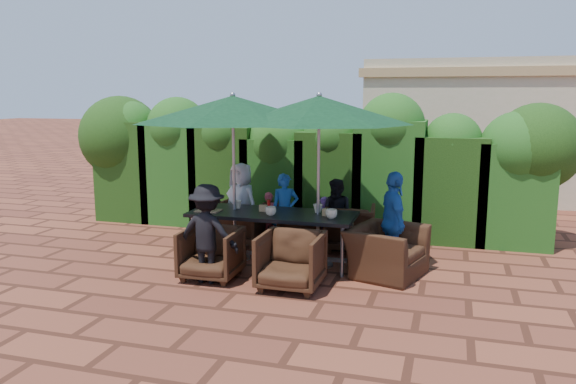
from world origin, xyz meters
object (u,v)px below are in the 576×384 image
(dining_table, at_px, (272,218))
(umbrella_left, at_px, (233,109))
(umbrella_right, at_px, (319,110))
(chair_near_left, at_px, (211,251))
(chair_near_right, at_px, (291,258))
(chair_far_right, at_px, (350,225))
(chair_far_mid, at_px, (298,223))
(chair_far_left, at_px, (243,220))
(chair_end_right, at_px, (387,243))

(dining_table, xyz_separation_m, umbrella_left, (-0.60, 0.04, 1.54))
(umbrella_right, relative_size, chair_near_left, 3.43)
(dining_table, xyz_separation_m, chair_near_right, (0.56, -0.97, -0.28))
(umbrella_right, bearing_deg, chair_near_right, -95.71)
(dining_table, distance_m, umbrella_left, 1.65)
(dining_table, height_order, chair_near_right, chair_near_right)
(dining_table, height_order, umbrella_right, umbrella_right)
(chair_far_right, bearing_deg, chair_far_mid, -9.21)
(chair_far_mid, bearing_deg, chair_near_right, 84.64)
(umbrella_left, height_order, chair_far_mid, umbrella_left)
(chair_far_left, height_order, chair_end_right, chair_end_right)
(umbrella_right, xyz_separation_m, chair_end_right, (0.99, -0.15, -1.77))
(chair_far_right, distance_m, chair_near_left, 2.44)
(chair_end_right, bearing_deg, chair_far_mid, 70.32)
(umbrella_right, distance_m, chair_far_right, 2.07)
(chair_near_right, bearing_deg, chair_far_mid, 103.41)
(chair_far_left, bearing_deg, chair_near_right, 130.97)
(chair_far_right, bearing_deg, chair_near_left, 45.38)
(umbrella_left, relative_size, chair_near_left, 3.83)
(chair_near_right, bearing_deg, umbrella_left, 139.16)
(chair_far_left, height_order, chair_far_right, chair_far_right)
(umbrella_right, distance_m, chair_end_right, 2.03)
(chair_far_mid, height_order, chair_near_right, chair_near_right)
(umbrella_left, bearing_deg, chair_near_right, -41.20)
(chair_near_left, distance_m, chair_near_right, 1.13)
(umbrella_left, relative_size, chair_far_mid, 3.98)
(chair_far_mid, relative_size, chair_near_left, 0.96)
(chair_far_left, bearing_deg, umbrella_right, 155.21)
(chair_near_left, bearing_deg, umbrella_right, 36.63)
(chair_far_left, height_order, chair_near_right, chair_near_right)
(umbrella_left, bearing_deg, chair_near_left, -87.81)
(umbrella_right, xyz_separation_m, chair_far_mid, (-0.57, 1.00, -1.85))
(chair_near_left, relative_size, chair_near_right, 0.95)
(umbrella_right, relative_size, chair_far_left, 3.28)
(chair_far_left, xyz_separation_m, chair_far_right, (1.74, 0.12, 0.00))
(dining_table, xyz_separation_m, chair_far_right, (0.95, 1.01, -0.28))
(chair_near_right, bearing_deg, chair_near_left, 176.65)
(chair_end_right, bearing_deg, dining_table, 103.42)
(chair_near_right, relative_size, chair_end_right, 0.78)
(chair_far_left, relative_size, chair_near_right, 0.99)
(dining_table, height_order, umbrella_left, umbrella_left)
(umbrella_left, xyz_separation_m, umbrella_right, (1.26, 0.01, -0.00))
(umbrella_left, xyz_separation_m, chair_near_left, (0.04, -0.94, -1.84))
(chair_end_right, bearing_deg, chair_near_right, 145.45)
(dining_table, xyz_separation_m, umbrella_right, (0.66, 0.06, 1.54))
(chair_far_mid, distance_m, chair_near_right, 2.08)
(dining_table, distance_m, chair_near_left, 1.10)
(umbrella_right, distance_m, chair_far_mid, 2.18)
(chair_far_right, relative_size, chair_end_right, 0.77)
(chair_near_left, bearing_deg, chair_far_left, 96.03)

